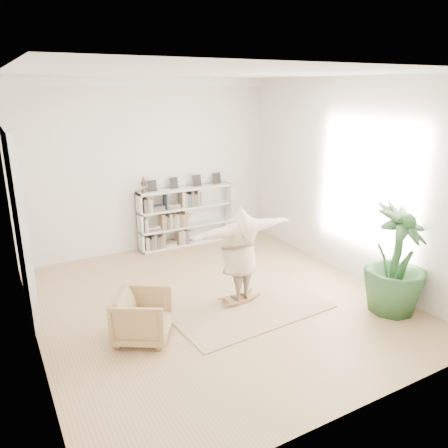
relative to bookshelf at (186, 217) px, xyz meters
name	(u,v)px	position (x,y,z in m)	size (l,w,h in m)	color
floor	(216,302)	(-0.74, -2.82, -0.64)	(6.00, 6.00, 0.00)	#A77956
room_shell	(145,82)	(-0.74, 0.12, 2.87)	(6.00, 6.00, 6.00)	silver
doors	(20,225)	(-3.45, -1.52, 0.76)	(0.09, 1.78, 2.92)	white
bookshelf	(186,217)	(0.00, 0.00, 0.00)	(2.20, 0.35, 1.64)	silver
armchair	(143,317)	(-2.16, -3.30, -0.29)	(0.74, 0.76, 0.69)	tan
rug	(239,301)	(-0.42, -3.02, -0.63)	(2.50, 2.00, 0.02)	tan
rocker_board	(239,298)	(-0.42, -3.02, -0.57)	(0.49, 0.31, 0.10)	brown
person	(240,251)	(-0.42, -3.02, 0.26)	(1.91, 0.52, 1.56)	#C5AE94
houseplant	(396,260)	(1.56, -4.43, 0.23)	(0.97, 0.97, 1.73)	#295128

